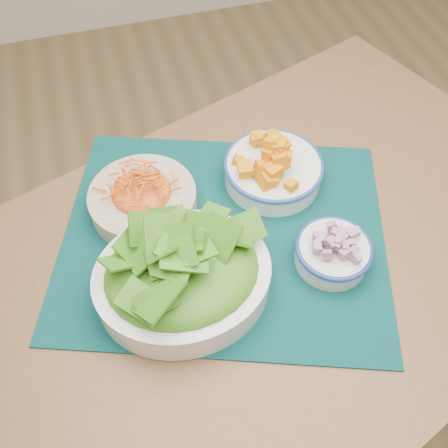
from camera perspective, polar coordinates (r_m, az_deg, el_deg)
name	(u,v)px	position (r m, az deg, el deg)	size (l,w,h in m)	color
ground	(310,355)	(1.64, 9.79, -14.57)	(4.00, 4.00, 0.00)	#9E7C4C
table	(277,270)	(1.01, 6.09, -5.30)	(1.36, 1.12, 0.75)	brown
placemat	(224,234)	(0.92, 0.00, -1.18)	(0.59, 0.48, 0.00)	black
carrot_bowl	(142,196)	(0.94, -9.32, 3.16)	(0.24, 0.24, 0.08)	#C4B392
squash_bowl	(274,165)	(0.98, 5.70, 6.72)	(0.25, 0.25, 0.09)	white
lettuce_bowl	(182,271)	(0.81, -4.82, -5.41)	(0.30, 0.25, 0.13)	silver
onion_bowl	(333,250)	(0.88, 12.39, -2.94)	(0.14, 0.14, 0.07)	silver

